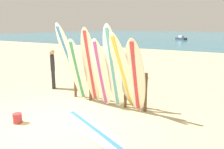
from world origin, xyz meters
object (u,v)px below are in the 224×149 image
surfboard_leaning_center_left (91,67)px  surfboard_rack (107,83)px  surfboard_leaning_right (124,73)px  surfboard_leaning_left (78,71)px  surfboard_leaning_far_left (71,63)px  surfboard_lying_on_sand (93,129)px  small_boat_offshore (181,38)px  surfboard_leaning_center_right (113,68)px  surfboard_leaning_far_right (135,77)px  surfboard_leaning_center (101,74)px  sand_bucket (17,118)px  beachgoer_standing (53,67)px

surfboard_leaning_center_left → surfboard_rack: bearing=33.6°
surfboard_leaning_right → surfboard_leaning_center_left: bearing=174.6°
surfboard_rack → surfboard_leaning_left: size_ratio=1.30×
surfboard_leaning_far_left → surfboard_lying_on_sand: bearing=-37.8°
small_boat_offshore → surfboard_leaning_center_right: bearing=-80.0°
surfboard_leaning_far_right → small_boat_offshore: 34.96m
surfboard_leaning_center → surfboard_leaning_right: size_ratio=0.92×
surfboard_leaning_center_right → surfboard_lying_on_sand: surfboard_leaning_center_right is taller
surfboard_leaning_left → sand_bucket: (-0.36, -1.94, -0.88)m
surfboard_leaning_left → sand_bucket: surfboard_leaning_left is taller
surfboard_lying_on_sand → surfboard_leaning_center_right: bearing=99.0°
surfboard_rack → surfboard_leaning_center: 0.53m
surfboard_leaning_center_right → small_boat_offshore: bearing=100.0°
surfboard_leaning_center → surfboard_leaning_far_right: (1.07, -0.00, 0.02)m
surfboard_leaning_center → small_boat_offshore: 34.77m
surfboard_rack → surfboard_leaning_center: size_ratio=1.28×
surfboard_leaning_far_right → small_boat_offshore: size_ratio=0.94×
surfboard_leaning_right → beachgoer_standing: size_ratio=1.48×
surfboard_leaning_far_left → surfboard_leaning_center: size_ratio=1.21×
surfboard_leaning_right → surfboard_lying_on_sand: bearing=-94.9°
surfboard_leaning_far_left → sand_bucket: surfboard_leaning_far_left is taller
surfboard_leaning_center → small_boat_offshore: (-5.66, 34.30, -0.76)m
surfboard_leaning_center → surfboard_lying_on_sand: bearing=-65.0°
surfboard_leaning_left → surfboard_leaning_center: bearing=-1.8°
surfboard_leaning_far_left → small_boat_offshore: size_ratio=1.10×
surfboard_leaning_far_left → surfboard_leaning_right: 1.90m
surfboard_leaning_center_left → sand_bucket: surfboard_leaning_center_left is taller
surfboard_leaning_right → small_boat_offshore: (-6.37, 34.29, -0.85)m
surfboard_leaning_left → sand_bucket: bearing=-100.4°
surfboard_leaning_center_right → sand_bucket: bearing=-130.3°
surfboard_leaning_center_left → surfboard_leaning_center_right: bearing=-8.1°
surfboard_leaning_far_left → small_boat_offshore: surfboard_leaning_far_left is taller
surfboard_rack → surfboard_leaning_far_left: surfboard_leaning_far_left is taller
surfboard_leaning_center_left → sand_bucket: 2.41m
surfboard_leaning_center_right → beachgoer_standing: surfboard_leaning_center_right is taller
surfboard_leaning_right → surfboard_lying_on_sand: (-0.11, -1.30, -1.07)m
surfboard_leaning_right → beachgoer_standing: surfboard_leaning_right is taller
surfboard_leaning_far_left → surfboard_leaning_left: bearing=-11.6°
beachgoer_standing → surfboard_leaning_center: bearing=-15.6°
surfboard_leaning_center → surfboard_leaning_center_left: bearing=165.0°
surfboard_leaning_center_right → surfboard_leaning_center_left: bearing=171.9°
surfboard_leaning_right → surfboard_leaning_left: bearing=179.4°
surfboard_rack → surfboard_leaning_right: bearing=-26.7°
surfboard_leaning_far_right → sand_bucket: bearing=-140.2°
surfboard_leaning_center → surfboard_lying_on_sand: size_ratio=0.81×
surfboard_leaning_left → surfboard_leaning_center_left: surfboard_leaning_center_left is taller
surfboard_leaning_center_right → surfboard_leaning_right: surfboard_leaning_center_right is taller
surfboard_rack → small_boat_offshore: 34.37m
surfboard_leaning_far_right → surfboard_leaning_center_right: bearing=179.8°
surfboard_leaning_center_left → surfboard_leaning_center: (0.45, -0.12, -0.14)m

